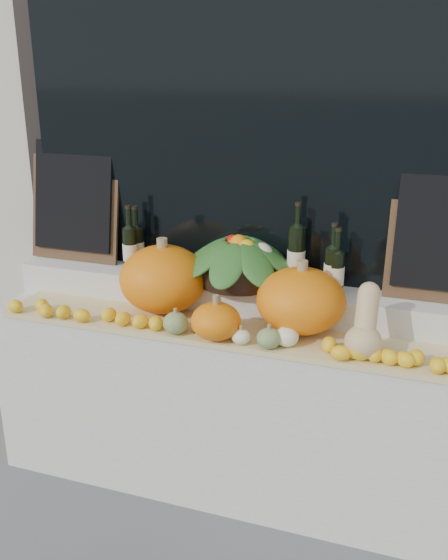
{
  "coord_description": "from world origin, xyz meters",
  "views": [
    {
      "loc": [
        0.84,
        -1.02,
        2.07
      ],
      "look_at": [
        0.0,
        1.45,
        1.12
      ],
      "focal_mm": 40.0,
      "sensor_mm": 36.0,
      "label": 1
    }
  ],
  "objects_px": {
    "butternut_squash": "(365,328)",
    "wine_bottle_tall": "(296,256)",
    "pumpkin_left": "(163,279)",
    "produce_bowl": "(239,258)",
    "pumpkin_right": "(301,300)"
  },
  "relations": [
    {
      "from": "produce_bowl",
      "to": "wine_bottle_tall",
      "type": "xyz_separation_m",
      "value": [
        0.27,
        0.03,
        0.03
      ]
    },
    {
      "from": "pumpkin_right",
      "to": "wine_bottle_tall",
      "type": "height_order",
      "value": "wine_bottle_tall"
    },
    {
      "from": "pumpkin_left",
      "to": "wine_bottle_tall",
      "type": "relative_size",
      "value": 1.04
    },
    {
      "from": "produce_bowl",
      "to": "wine_bottle_tall",
      "type": "bearing_deg",
      "value": 6.58
    },
    {
      "from": "pumpkin_left",
      "to": "butternut_squash",
      "type": "relative_size",
      "value": 1.42
    },
    {
      "from": "pumpkin_left",
      "to": "produce_bowl",
      "type": "xyz_separation_m",
      "value": [
        0.33,
        0.14,
        0.09
      ]
    },
    {
      "from": "butternut_squash",
      "to": "wine_bottle_tall",
      "type": "bearing_deg",
      "value": 136.75
    },
    {
      "from": "pumpkin_left",
      "to": "produce_bowl",
      "type": "distance_m",
      "value": 0.37
    },
    {
      "from": "pumpkin_right",
      "to": "produce_bowl",
      "type": "distance_m",
      "value": 0.39
    },
    {
      "from": "wine_bottle_tall",
      "to": "pumpkin_right",
      "type": "bearing_deg",
      "value": -70.21
    },
    {
      "from": "produce_bowl",
      "to": "pumpkin_left",
      "type": "bearing_deg",
      "value": -156.33
    },
    {
      "from": "butternut_squash",
      "to": "pumpkin_left",
      "type": "bearing_deg",
      "value": 169.96
    },
    {
      "from": "pumpkin_right",
      "to": "produce_bowl",
      "type": "bearing_deg",
      "value": 154.14
    },
    {
      "from": "butternut_squash",
      "to": "wine_bottle_tall",
      "type": "height_order",
      "value": "wine_bottle_tall"
    },
    {
      "from": "produce_bowl",
      "to": "pumpkin_right",
      "type": "bearing_deg",
      "value": -25.86
    }
  ]
}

